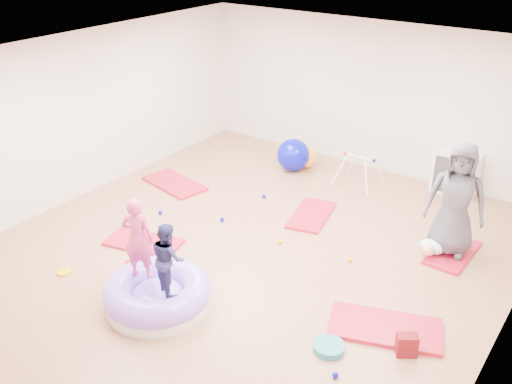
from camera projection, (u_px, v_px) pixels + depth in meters
The scene contains 19 objects.
room at pixel (243, 167), 7.70m from camera, with size 7.01×8.01×2.81m.
gym_mat_front_left at pixel (144, 242), 8.58m from camera, with size 1.13×0.56×0.05m, color red.
gym_mat_mid_left at pixel (175, 183), 10.44m from camera, with size 1.23×0.62×0.05m, color red.
gym_mat_center_back at pixel (311, 215), 9.36m from camera, with size 1.10×0.55×0.05m, color red.
gym_mat_right at pixel (385, 328), 6.82m from camera, with size 1.32×0.66×0.06m, color red.
gym_mat_rear_right at pixel (452, 253), 8.33m from camera, with size 1.06×0.53×0.04m, color red.
inflatable_cushion at pixel (157, 294), 7.19m from camera, with size 1.36×1.36×0.43m.
child_pink at pixel (138, 235), 6.99m from camera, with size 0.40×0.26×1.10m, color #DC3C7C.
child_navy at pixel (168, 254), 6.75m from camera, with size 0.45×0.35×0.92m, color navy.
adult_caregiver at pixel (456, 199), 7.96m from camera, with size 0.83×0.54×1.69m, color #43424D.
infant at pixel (431, 247), 8.21m from camera, with size 0.36×0.37×0.21m.
ball_pit_balls at pixel (227, 254), 8.27m from camera, with size 4.19×3.46×0.07m.
exercise_ball_blue at pixel (293, 155), 10.90m from camera, with size 0.63×0.63×0.63m, color #070AA9.
exercise_ball_orange at pixel (306, 157), 11.08m from camera, with size 0.43×0.43×0.43m, color #FFA222.
infant_play_gym at pixel (359, 166), 10.26m from camera, with size 0.75×0.71×0.58m.
cube_shelf at pixel (456, 173), 9.98m from camera, with size 0.76×0.38×0.76m.
balance_disc at pixel (329, 347), 6.50m from camera, with size 0.36×0.36×0.08m, color teal.
backpack at pixel (407, 345), 6.39m from camera, with size 0.23×0.14×0.27m, color red.
yellow_toy at pixel (64, 272), 7.90m from camera, with size 0.20×0.20×0.03m, color #E3B200.
Camera 1 is at (4.23, -5.65, 4.51)m, focal length 40.00 mm.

